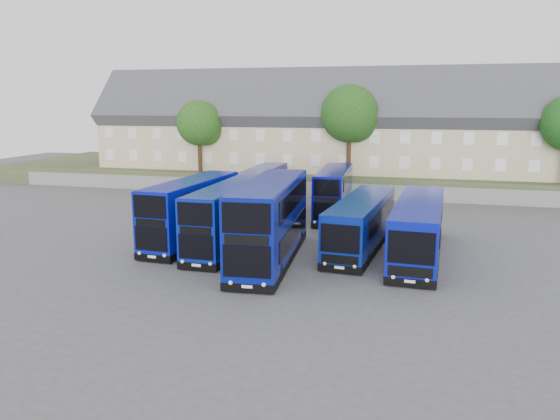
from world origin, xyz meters
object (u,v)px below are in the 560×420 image
(dd_front_mid, at_px, (227,218))
(dd_front_left, at_px, (192,212))
(tree_west, at_px, (201,125))
(tree_mid, at_px, (351,116))
(coach_east_a, at_px, (361,224))

(dd_front_mid, bearing_deg, dd_front_left, 160.27)
(tree_west, xyz_separation_m, tree_mid, (16.00, 0.50, 1.02))
(tree_mid, bearing_deg, dd_front_mid, -102.26)
(dd_front_mid, distance_m, coach_east_a, 8.74)
(tree_west, distance_m, tree_mid, 16.04)
(dd_front_mid, height_order, tree_west, tree_west)
(dd_front_left, distance_m, dd_front_mid, 3.13)
(dd_front_left, relative_size, coach_east_a, 0.89)
(coach_east_a, xyz_separation_m, tree_west, (-19.46, 19.81, 5.44))
(dd_front_mid, xyz_separation_m, tree_mid, (4.94, 22.72, 6.04))
(dd_front_mid, bearing_deg, tree_mid, 77.84)
(tree_mid, bearing_deg, coach_east_a, -80.34)
(coach_east_a, xyz_separation_m, tree_mid, (-3.46, 20.31, 6.45))
(coach_east_a, bearing_deg, tree_mid, 104.62)
(dd_front_left, height_order, dd_front_mid, dd_front_left)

